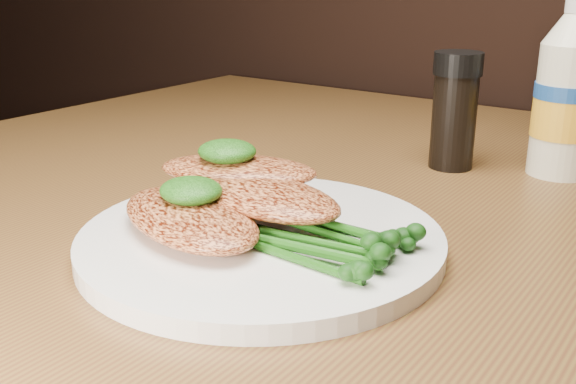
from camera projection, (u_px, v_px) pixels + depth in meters
The scene contains 9 objects.
plate at pixel (261, 240), 0.46m from camera, with size 0.25×0.25×0.01m, color white.
chicken_front at pixel (190, 218), 0.45m from camera, with size 0.14×0.07×0.02m, color #E18147.
chicken_mid at pixel (261, 195), 0.47m from camera, with size 0.14×0.07×0.02m, color #E18147.
chicken_back at pixel (238, 170), 0.51m from camera, with size 0.12×0.06×0.02m, color #E18147.
pesto_front at pixel (191, 191), 0.46m from camera, with size 0.05×0.04×0.02m, color black.
pesto_back at pixel (227, 151), 0.50m from camera, with size 0.04×0.04×0.02m, color black.
broccolini_bundle at pixel (321, 235), 0.43m from camera, with size 0.12×0.09×0.02m, color #1C5813, non-canonical shape.
mayo_bottle at pixel (569, 85), 0.60m from camera, with size 0.06×0.06×0.17m, color #EDEAC9, non-canonical shape.
pepper_grinder at pixel (454, 111), 0.63m from camera, with size 0.05×0.05×0.11m, color black, non-canonical shape.
Camera 1 is at (0.18, 0.54, 0.94)m, focal length 41.59 mm.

